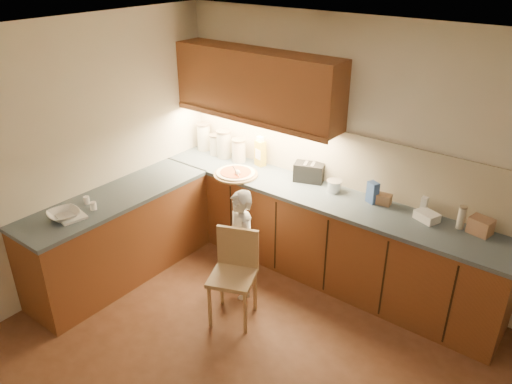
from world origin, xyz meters
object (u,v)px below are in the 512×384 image
pizza_on_board (236,174)px  oil_jug (260,152)px  toaster (309,172)px  child (240,245)px  wooden_chair (235,269)px

pizza_on_board → oil_jug: size_ratio=1.40×
oil_jug → toaster: oil_jug is taller
pizza_on_board → oil_jug: oil_jug is taller
toaster → child: bearing=-117.7°
pizza_on_board → wooden_chair: bearing=-51.1°
pizza_on_board → child: size_ratio=0.42×
pizza_on_board → toaster: bearing=27.8°
wooden_chair → oil_jug: bearing=95.5°
oil_jug → toaster: 0.65m
oil_jug → toaster: bearing=-1.5°
pizza_on_board → wooden_chair: (0.71, -0.88, -0.44)m
wooden_chair → pizza_on_board: bearing=106.4°
pizza_on_board → child: (0.55, -0.60, -0.38)m
oil_jug → pizza_on_board: bearing=-96.0°
child → wooden_chair: (0.16, -0.28, -0.06)m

